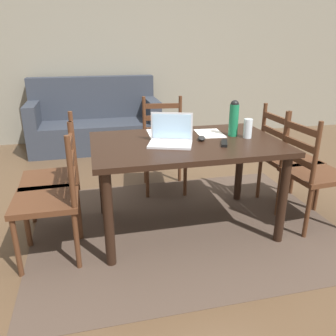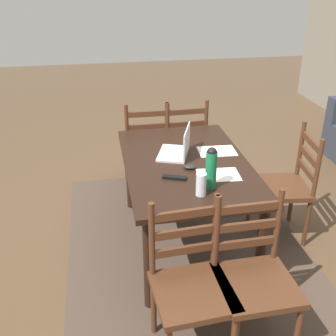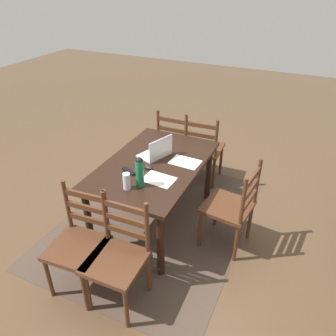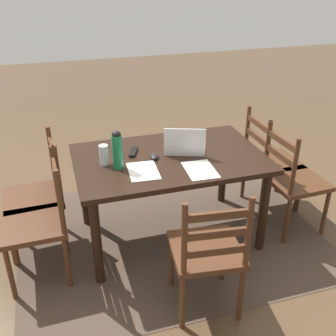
{
  "view_description": "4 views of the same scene",
  "coord_description": "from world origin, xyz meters",
  "px_view_note": "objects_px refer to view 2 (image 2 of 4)",
  "views": [
    {
      "loc": [
        -0.72,
        -2.42,
        1.48
      ],
      "look_at": [
        -0.13,
        0.07,
        0.51
      ],
      "focal_mm": 36.01,
      "sensor_mm": 36.0,
      "label": 1
    },
    {
      "loc": [
        2.79,
        -0.64,
        2.12
      ],
      "look_at": [
        -0.07,
        -0.13,
        0.68
      ],
      "focal_mm": 44.69,
      "sensor_mm": 36.0,
      "label": 2
    },
    {
      "loc": [
        2.57,
        1.34,
        2.44
      ],
      "look_at": [
        -0.13,
        0.1,
        0.64
      ],
      "focal_mm": 35.44,
      "sensor_mm": 36.0,
      "label": 3
    },
    {
      "loc": [
        0.83,
        2.69,
        2.12
      ],
      "look_at": [
        0.0,
        -0.03,
        0.64
      ],
      "focal_mm": 43.12,
      "sensor_mm": 36.0,
      "label": 4
    }
  ],
  "objects_px": {
    "chair_far_head": "(285,186)",
    "tv_remote": "(174,178)",
    "dining_table": "(186,173)",
    "computer_mouse": "(191,167)",
    "chair_left_near": "(146,146)",
    "chair_right_far": "(254,278)",
    "chair_left_far": "(182,143)",
    "water_bottle": "(211,167)",
    "chair_right_near": "(191,286)",
    "laptop": "(179,148)",
    "drinking_glass": "(201,184)"
  },
  "relations": [
    {
      "from": "dining_table",
      "to": "computer_mouse",
      "type": "bearing_deg",
      "value": 2.27
    },
    {
      "from": "drinking_glass",
      "to": "laptop",
      "type": "bearing_deg",
      "value": -178.54
    },
    {
      "from": "drinking_glass",
      "to": "computer_mouse",
      "type": "distance_m",
      "value": 0.39
    },
    {
      "from": "chair_right_far",
      "to": "laptop",
      "type": "height_order",
      "value": "laptop"
    },
    {
      "from": "chair_far_head",
      "to": "computer_mouse",
      "type": "distance_m",
      "value": 0.89
    },
    {
      "from": "chair_right_far",
      "to": "dining_table",
      "type": "bearing_deg",
      "value": -169.71
    },
    {
      "from": "chair_right_near",
      "to": "tv_remote",
      "type": "height_order",
      "value": "chair_right_near"
    },
    {
      "from": "chair_left_near",
      "to": "laptop",
      "type": "height_order",
      "value": "laptop"
    },
    {
      "from": "chair_left_far",
      "to": "computer_mouse",
      "type": "height_order",
      "value": "chair_left_far"
    },
    {
      "from": "computer_mouse",
      "to": "laptop",
      "type": "bearing_deg",
      "value": -154.51
    },
    {
      "from": "chair_right_near",
      "to": "tv_remote",
      "type": "relative_size",
      "value": 5.59
    },
    {
      "from": "laptop",
      "to": "water_bottle",
      "type": "height_order",
      "value": "water_bottle"
    },
    {
      "from": "computer_mouse",
      "to": "tv_remote",
      "type": "relative_size",
      "value": 0.59
    },
    {
      "from": "chair_left_far",
      "to": "dining_table",
      "type": "bearing_deg",
      "value": -10.45
    },
    {
      "from": "computer_mouse",
      "to": "chair_left_far",
      "type": "bearing_deg",
      "value": -171.48
    },
    {
      "from": "chair_left_near",
      "to": "chair_right_near",
      "type": "xyz_separation_m",
      "value": [
        2.04,
        -0.0,
        0.0
      ]
    },
    {
      "from": "laptop",
      "to": "tv_remote",
      "type": "relative_size",
      "value": 2.21
    },
    {
      "from": "drinking_glass",
      "to": "tv_remote",
      "type": "bearing_deg",
      "value": -152.91
    },
    {
      "from": "dining_table",
      "to": "chair_right_far",
      "type": "height_order",
      "value": "chair_right_far"
    },
    {
      "from": "laptop",
      "to": "water_bottle",
      "type": "bearing_deg",
      "value": 10.69
    },
    {
      "from": "chair_left_near",
      "to": "laptop",
      "type": "bearing_deg",
      "value": 9.98
    },
    {
      "from": "chair_right_near",
      "to": "laptop",
      "type": "height_order",
      "value": "laptop"
    },
    {
      "from": "dining_table",
      "to": "chair_right_near",
      "type": "bearing_deg",
      "value": -10.5
    },
    {
      "from": "chair_far_head",
      "to": "chair_left_far",
      "type": "xyz_separation_m",
      "value": [
        -1.03,
        -0.65,
        0.0
      ]
    },
    {
      "from": "chair_right_near",
      "to": "laptop",
      "type": "bearing_deg",
      "value": 172.16
    },
    {
      "from": "chair_left_near",
      "to": "chair_right_near",
      "type": "distance_m",
      "value": 2.04
    },
    {
      "from": "tv_remote",
      "to": "chair_left_near",
      "type": "bearing_deg",
      "value": 23.98
    },
    {
      "from": "laptop",
      "to": "drinking_glass",
      "type": "distance_m",
      "value": 0.64
    },
    {
      "from": "chair_left_near",
      "to": "tv_remote",
      "type": "height_order",
      "value": "chair_left_near"
    },
    {
      "from": "chair_left_near",
      "to": "chair_far_head",
      "type": "relative_size",
      "value": 1.0
    },
    {
      "from": "chair_right_near",
      "to": "chair_right_far",
      "type": "xyz_separation_m",
      "value": [
        -0.0,
        0.37,
        0.0
      ]
    },
    {
      "from": "chair_left_near",
      "to": "tv_remote",
      "type": "relative_size",
      "value": 5.59
    },
    {
      "from": "chair_far_head",
      "to": "laptop",
      "type": "xyz_separation_m",
      "value": [
        -0.14,
        -0.87,
        0.35
      ]
    },
    {
      "from": "water_bottle",
      "to": "tv_remote",
      "type": "relative_size",
      "value": 1.72
    },
    {
      "from": "chair_left_near",
      "to": "chair_left_far",
      "type": "xyz_separation_m",
      "value": [
        -0.0,
        0.37,
        0.0
      ]
    },
    {
      "from": "chair_far_head",
      "to": "tv_remote",
      "type": "distance_m",
      "value": 1.05
    },
    {
      "from": "dining_table",
      "to": "chair_right_near",
      "type": "distance_m",
      "value": 1.06
    },
    {
      "from": "water_bottle",
      "to": "tv_remote",
      "type": "bearing_deg",
      "value": -126.92
    },
    {
      "from": "dining_table",
      "to": "chair_right_far",
      "type": "relative_size",
      "value": 1.54
    },
    {
      "from": "chair_left_far",
      "to": "water_bottle",
      "type": "relative_size",
      "value": 3.25
    },
    {
      "from": "laptop",
      "to": "computer_mouse",
      "type": "distance_m",
      "value": 0.26
    },
    {
      "from": "chair_far_head",
      "to": "chair_left_far",
      "type": "bearing_deg",
      "value": -147.7
    },
    {
      "from": "water_bottle",
      "to": "chair_far_head",
      "type": "bearing_deg",
      "value": 118.33
    },
    {
      "from": "chair_far_head",
      "to": "dining_table",
      "type": "bearing_deg",
      "value": -90.34
    },
    {
      "from": "chair_right_near",
      "to": "chair_far_head",
      "type": "height_order",
      "value": "same"
    },
    {
      "from": "chair_right_near",
      "to": "laptop",
      "type": "xyz_separation_m",
      "value": [
        -1.15,
        0.16,
        0.35
      ]
    },
    {
      "from": "chair_far_head",
      "to": "chair_right_far",
      "type": "height_order",
      "value": "same"
    },
    {
      "from": "chair_right_near",
      "to": "chair_left_near",
      "type": "bearing_deg",
      "value": 179.92
    },
    {
      "from": "chair_right_far",
      "to": "chair_left_far",
      "type": "height_order",
      "value": "same"
    },
    {
      "from": "dining_table",
      "to": "tv_remote",
      "type": "bearing_deg",
      "value": -28.95
    }
  ]
}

